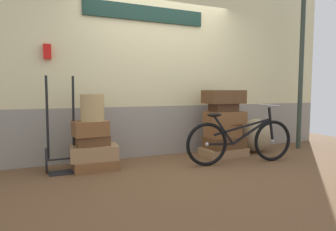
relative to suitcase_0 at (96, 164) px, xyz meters
name	(u,v)px	position (x,y,z in m)	size (l,w,h in m)	color
ground	(182,167)	(1.16, -0.30, -0.10)	(8.82, 5.20, 0.06)	brown
station_building	(160,66)	(1.17, 0.55, 1.39)	(6.82, 0.74, 2.91)	gray
suitcase_0	(96,164)	(0.00, 0.00, 0.00)	(0.58, 0.43, 0.13)	brown
suitcase_1	(94,152)	(-0.01, 0.00, 0.16)	(0.62, 0.40, 0.19)	#9E754C
suitcase_2	(93,140)	(-0.03, 0.01, 0.33)	(0.43, 0.29, 0.13)	brown
suitcase_3	(90,128)	(-0.06, 0.00, 0.49)	(0.44, 0.33, 0.20)	brown
suitcase_4	(224,152)	(2.07, -0.01, 0.00)	(0.71, 0.45, 0.13)	#9E754C
suitcase_5	(224,142)	(2.07, -0.01, 0.15)	(0.60, 0.41, 0.18)	brown
suitcase_6	(223,130)	(2.04, -0.03, 0.35)	(0.54, 0.33, 0.22)	brown
suitcase_7	(225,117)	(2.08, 0.00, 0.56)	(0.61, 0.38, 0.20)	brown
suitcase_8	(223,107)	(2.06, 0.01, 0.72)	(0.42, 0.28, 0.13)	#4C2D19
suitcase_9	(223,97)	(2.06, 0.01, 0.89)	(0.61, 0.41, 0.21)	brown
wicker_basket	(92,108)	(-0.03, 0.00, 0.77)	(0.31, 0.31, 0.36)	tan
luggage_trolley	(62,151)	(-0.42, 0.07, 0.21)	(0.41, 0.38, 1.25)	black
burlap_sack	(255,135)	(2.74, 0.02, 0.22)	(0.56, 0.47, 0.58)	#9E8966
bicycle	(240,141)	(1.99, -0.53, 0.27)	(1.68, 0.46, 0.86)	black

